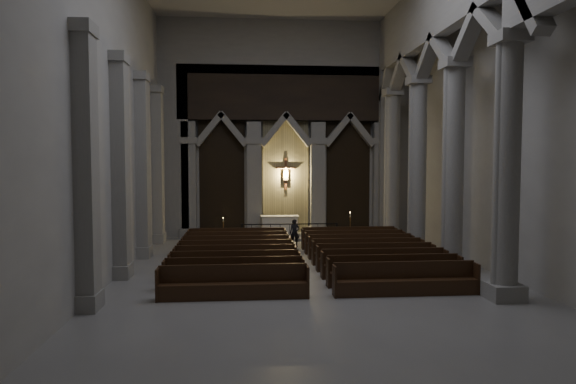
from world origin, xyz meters
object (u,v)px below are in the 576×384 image
object	(u,v)px
altar_rail	(290,229)
pews	(304,259)
altar	(280,225)
candle_stand_left	(223,235)
candle_stand_right	(350,233)
worshipper	(295,233)

from	to	relation	value
altar_rail	pews	size ratio (longest dim) A/B	0.50
altar	altar_rail	distance (m)	1.67
altar_rail	candle_stand_left	distance (m)	3.51
candle_stand_right	pews	world-z (taller)	candle_stand_right
candle_stand_right	worshipper	size ratio (longest dim) A/B	1.14
candle_stand_right	candle_stand_left	bearing A→B (deg)	174.53
altar_rail	candle_stand_left	xyz separation A→B (m)	(-3.46, 0.53, -0.31)
candle_stand_left	pews	size ratio (longest dim) A/B	0.13
candle_stand_right	altar	bearing A→B (deg)	154.37
pews	candle_stand_left	bearing A→B (deg)	116.09
altar	worshipper	world-z (taller)	worshipper
altar	pews	size ratio (longest dim) A/B	0.21
altar	altar_rail	xyz separation A→B (m)	(0.41, -1.62, -0.03)
pews	worshipper	world-z (taller)	worshipper
altar_rail	candle_stand_left	size ratio (longest dim) A/B	3.98
pews	worshipper	size ratio (longest dim) A/B	7.36
altar_rail	altar	bearing A→B (deg)	104.12
candle_stand_left	pews	distance (m)	7.87
altar_rail	candle_stand_right	bearing A→B (deg)	-1.86
candle_stand_left	worshipper	size ratio (longest dim) A/B	0.93
altar_rail	pews	bearing A→B (deg)	-90.00
pews	altar_rail	bearing A→B (deg)	90.00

